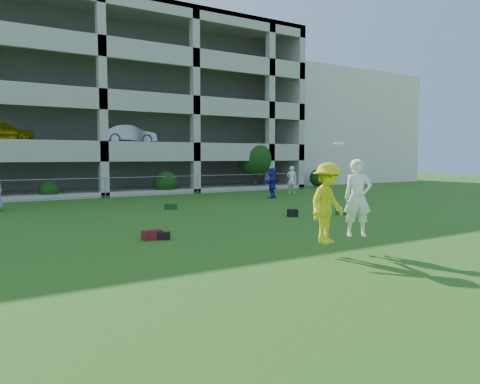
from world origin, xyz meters
TOP-DOWN VIEW (x-y plane):
  - ground at (0.00, 0.00)m, footprint 100.00×100.00m
  - stucco_building at (23.00, 28.00)m, footprint 16.00×14.00m
  - bystander_d at (8.02, 13.59)m, footprint 1.65×1.31m
  - bystander_e at (11.01, 15.53)m, footprint 0.77×0.75m
  - bag_red_a at (-2.92, 4.54)m, footprint 0.56×0.31m
  - bag_black_b at (-2.65, 4.41)m, footprint 0.47×0.44m
  - bag_green_c at (5.92, 5.88)m, footprint 0.61×0.54m
  - crate_d at (3.78, 6.42)m, footprint 0.44×0.44m
  - bag_green_g at (0.72, 11.38)m, footprint 0.53×0.35m
  - frisbee_contest at (0.10, 0.21)m, footprint 2.04×1.06m
  - parking_garage at (-0.00, 27.70)m, footprint 30.00×14.00m
  - fence at (0.00, 19.00)m, footprint 36.06×0.06m
  - shrub_row at (4.59, 19.70)m, footprint 34.38×2.52m

SIDE VIEW (x-z plane):
  - ground at x=0.00m, z-range 0.00..0.00m
  - bag_black_b at x=-2.65m, z-range 0.00..0.22m
  - bag_green_g at x=0.72m, z-range 0.00..0.25m
  - bag_green_c at x=5.92m, z-range 0.00..0.26m
  - bag_red_a at x=-2.92m, z-range 0.00..0.28m
  - crate_d at x=3.78m, z-range 0.00..0.30m
  - fence at x=0.00m, z-range 0.01..1.21m
  - bystander_d at x=8.02m, z-range 0.00..1.75m
  - bystander_e at x=11.01m, z-range 0.00..1.79m
  - frisbee_contest at x=0.10m, z-range 0.08..2.53m
  - shrub_row at x=4.59m, z-range -0.24..3.26m
  - stucco_building at x=23.00m, z-range 0.00..10.00m
  - parking_garage at x=0.00m, z-range 0.01..12.01m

